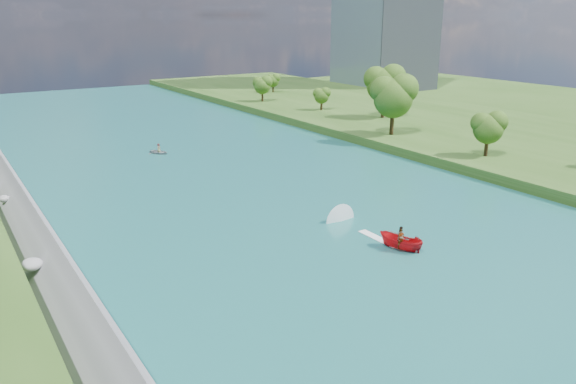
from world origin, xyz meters
TOP-DOWN VIEW (x-y plane):
  - ground at (0.00, 0.00)m, footprint 260.00×260.00m
  - river_water at (0.00, 20.00)m, footprint 55.00×240.00m
  - berm_east at (49.50, 20.00)m, footprint 44.00×240.00m
  - riprap_bank at (-25.87, 19.55)m, footprint 4.60×236.00m
  - trees_east at (37.98, 15.43)m, footprint 16.71×136.64m
  - motorboat at (2.99, 4.98)m, footprint 3.60×19.01m
  - raft at (-2.37, 51.09)m, footprint 3.54×3.92m

SIDE VIEW (x-z plane):
  - ground at x=0.00m, z-range 0.00..0.00m
  - river_water at x=0.00m, z-range 0.00..0.10m
  - raft at x=-2.37m, z-range -0.31..1.25m
  - berm_east at x=49.50m, z-range 0.00..1.50m
  - motorboat at x=2.99m, z-range -0.30..1.89m
  - riprap_bank at x=-25.87m, z-range -0.39..4.04m
  - trees_east at x=37.98m, z-range 0.74..12.68m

